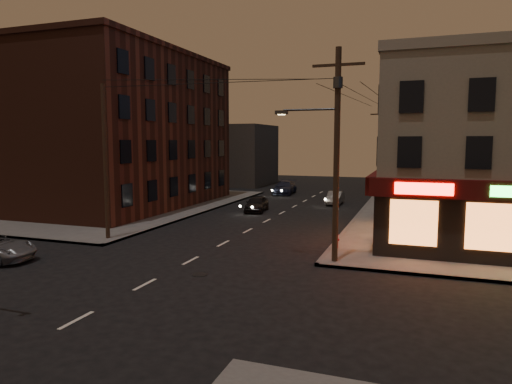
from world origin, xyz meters
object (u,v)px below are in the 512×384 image
at_px(sedan_near, 257,204).
at_px(fire_hydrant, 336,240).
at_px(sedan_far, 285,188).
at_px(sedan_mid, 335,198).

bearing_deg(sedan_near, fire_hydrant, -60.21).
relative_size(sedan_near, fire_hydrant, 4.90).
xyz_separation_m(sedan_near, sedan_far, (-1.28, 12.99, 0.07)).
bearing_deg(fire_hydrant, sedan_near, 126.93).
bearing_deg(sedan_far, sedan_near, -88.36).
relative_size(sedan_near, sedan_mid, 1.06).
bearing_deg(sedan_mid, sedan_far, 135.73).
height_order(sedan_near, sedan_mid, sedan_near).
bearing_deg(sedan_near, sedan_far, 88.49).
height_order(sedan_near, sedan_far, sedan_far).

